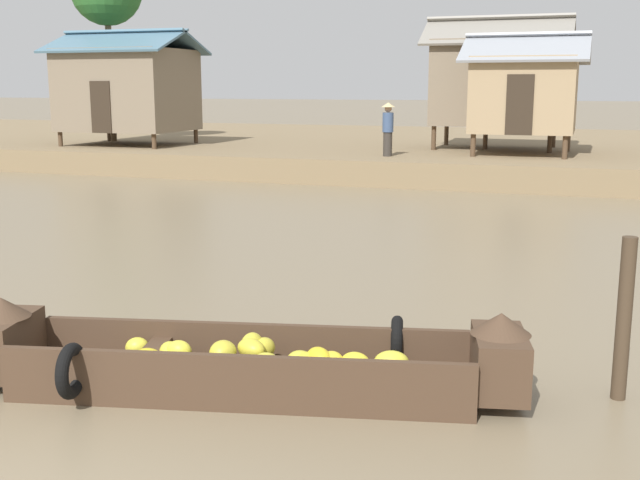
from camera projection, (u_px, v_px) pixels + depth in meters
ground_plane at (338, 254)px, 13.84m from camera, size 300.00×300.00×0.00m
riverbank_strip at (482, 150)px, 31.40m from camera, size 160.00×20.00×0.77m
banana_boat at (245, 362)px, 7.53m from camera, size 5.42×2.35×0.88m
stilt_house_left at (128, 88)px, 28.72m from camera, size 4.99×3.97×4.17m
stilt_house_mid_left at (497, 81)px, 26.82m from camera, size 4.93×3.37×4.52m
stilt_house_mid_right at (525, 93)px, 24.77m from camera, size 3.83×3.87×3.82m
vendor_person at (388, 126)px, 24.14m from camera, size 0.44×0.44×1.66m
mooring_post at (624, 319)px, 7.28m from camera, size 0.14×0.14×1.57m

